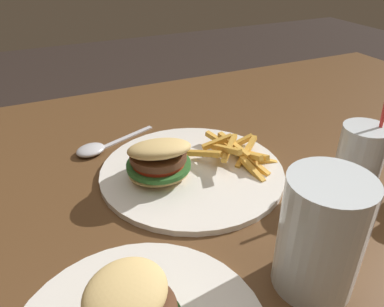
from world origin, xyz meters
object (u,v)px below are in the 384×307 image
Objects in this scene: meal_plate_near at (183,166)px; juice_glass at (359,161)px; beer_glass at (320,239)px; spoon at (94,149)px.

meal_plate_near is 1.64× the size of juice_glass.
beer_glass is 0.76× the size of juice_glass.
juice_glass is 1.09× the size of spoon.
spoon is at bearing -51.21° from meal_plate_near.
beer_glass is at bearing 32.74° from juice_glass.
beer_glass is at bearing 90.08° from spoon.
juice_glass reaches higher than spoon.
spoon is at bearing -39.93° from juice_glass.
beer_glass is (-0.05, 0.27, 0.05)m from meal_plate_near.
meal_plate_near is at bearing -32.28° from juice_glass.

